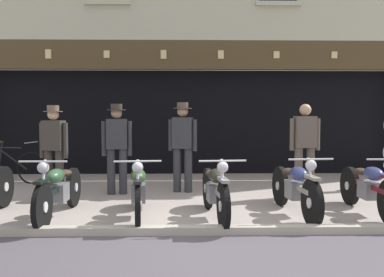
% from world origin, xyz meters
% --- Properties ---
extents(ground, '(23.06, 22.00, 0.18)m').
position_xyz_m(ground, '(0.00, -0.98, -0.04)').
color(ground, gray).
extents(shop_facade, '(11.36, 4.42, 6.61)m').
position_xyz_m(shop_facade, '(0.00, 6.99, 1.76)').
color(shop_facade, black).
rests_on(shop_facade, ground).
extents(motorcycle_left, '(0.62, 2.05, 0.91)m').
position_xyz_m(motorcycle_left, '(-2.02, 0.93, 0.42)').
color(motorcycle_left, black).
rests_on(motorcycle_left, ground).
extents(motorcycle_center_left, '(0.62, 1.92, 0.91)m').
position_xyz_m(motorcycle_center_left, '(-0.88, 0.92, 0.42)').
color(motorcycle_center_left, black).
rests_on(motorcycle_center_left, ground).
extents(motorcycle_center, '(0.62, 1.94, 0.92)m').
position_xyz_m(motorcycle_center, '(0.23, 0.84, 0.42)').
color(motorcycle_center, black).
rests_on(motorcycle_center, ground).
extents(motorcycle_center_right, '(0.62, 1.95, 0.91)m').
position_xyz_m(motorcycle_center_right, '(1.44, 1.01, 0.42)').
color(motorcycle_center_right, black).
rests_on(motorcycle_center_right, ground).
extents(motorcycle_right, '(0.62, 1.94, 0.91)m').
position_xyz_m(motorcycle_right, '(2.55, 1.03, 0.42)').
color(motorcycle_right, black).
rests_on(motorcycle_right, ground).
extents(salesman_left, '(0.55, 0.34, 1.67)m').
position_xyz_m(salesman_left, '(-2.59, 2.52, 0.92)').
color(salesman_left, '#38332D').
rests_on(salesman_left, ground).
extents(shopkeeper_center, '(0.56, 0.35, 1.70)m').
position_xyz_m(shopkeeper_center, '(-1.47, 2.67, 0.94)').
color(shopkeeper_center, '#2D2D33').
rests_on(shopkeeper_center, ground).
extents(salesman_right, '(0.55, 0.35, 1.73)m').
position_xyz_m(salesman_right, '(-0.23, 2.87, 0.97)').
color(salesman_right, '#2D2D33').
rests_on(salesman_right, ground).
extents(assistant_far_right, '(0.56, 0.25, 1.69)m').
position_xyz_m(assistant_far_right, '(2.00, 2.41, 0.94)').
color(assistant_far_right, brown).
rests_on(assistant_far_right, ground).
extents(advert_board_near, '(0.71, 0.03, 1.10)m').
position_xyz_m(advert_board_near, '(-3.03, 5.40, 1.75)').
color(advert_board_near, silver).
extents(leaning_bicycle, '(1.76, 0.53, 0.94)m').
position_xyz_m(leaning_bicycle, '(-4.04, 3.99, 0.38)').
color(leaning_bicycle, black).
rests_on(leaning_bicycle, ground).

